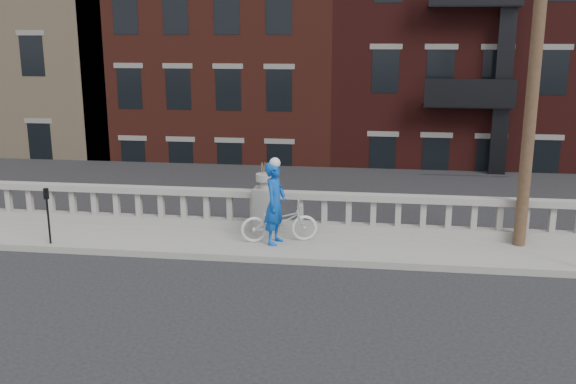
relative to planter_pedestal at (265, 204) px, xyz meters
name	(u,v)px	position (x,y,z in m)	size (l,w,h in m)	color
ground	(231,295)	(0.00, -3.95, -0.83)	(120.00, 120.00, 0.00)	black
sidewalk	(258,244)	(0.00, -0.95, -0.76)	(32.00, 2.20, 0.15)	gray
balustrade	(265,211)	(0.00, 0.00, -0.19)	(28.00, 0.34, 1.03)	gray
planter_pedestal	(265,204)	(0.00, 0.00, 0.00)	(0.55, 0.55, 1.76)	gray
lower_level	(337,81)	(0.56, 19.09, 1.80)	(80.00, 44.00, 20.80)	#605E59
utility_pole	(539,24)	(6.20, -0.35, 4.41)	(1.60, 0.28, 10.00)	#422D1E
parking_meter_c	(48,209)	(-4.91, -1.80, 0.17)	(0.10, 0.09, 1.36)	black
bicycle	(279,222)	(0.50, -0.86, -0.19)	(0.65, 1.85, 0.97)	silver
cyclist	(275,203)	(0.43, -1.03, 0.31)	(0.72, 0.47, 1.98)	#0B46AE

